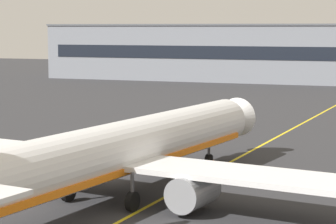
# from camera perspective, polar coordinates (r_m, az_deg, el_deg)

# --- Properties ---
(taxiway_centreline) EXTENTS (12.74, 179.59, 0.01)m
(taxiway_centreline) POSITION_cam_1_polar(r_m,az_deg,el_deg) (64.79, 6.01, -3.63)
(taxiway_centreline) COLOR yellow
(taxiway_centreline) RESTS_ON ground
(airliner_foreground) EXTENTS (32.35, 41.37, 11.65)m
(airliner_foreground) POSITION_cam_1_polar(r_m,az_deg,el_deg) (47.74, -4.40, -3.31)
(airliner_foreground) COLOR white
(airliner_foreground) RESTS_ON ground
(safety_cone_by_nose_gear) EXTENTS (0.44, 0.44, 0.55)m
(safety_cone_by_nose_gear) POSITION_cam_1_polar(r_m,az_deg,el_deg) (62.53, 3.56, -3.76)
(safety_cone_by_nose_gear) COLOR orange
(safety_cone_by_nose_gear) RESTS_ON ground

